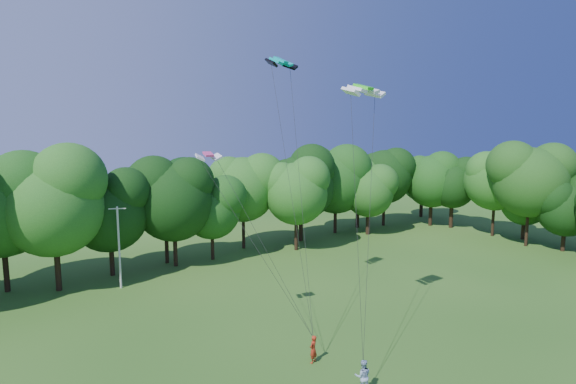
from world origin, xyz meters
TOP-DOWN VIEW (x-y plane):
  - utility_pole at (-3.24, 32.28)m, footprint 1.41×0.64m
  - kite_flyer_left at (2.76, 11.88)m, footprint 0.74×0.62m
  - kite_flyer_right at (2.99, 7.85)m, footprint 1.14×1.09m
  - kite_teal at (5.83, 19.83)m, footprint 2.75×1.69m
  - kite_green at (7.52, 12.91)m, footprint 3.02×1.55m
  - kite_pink at (-1.19, 17.68)m, footprint 1.72×1.01m
  - tree_back_center at (2.96, 37.43)m, footprint 8.05×8.05m
  - tree_back_east at (30.41, 34.74)m, footprint 7.42×7.42m
  - tree_flank_east at (41.81, 18.91)m, footprint 9.37×9.37m

SIDE VIEW (x-z plane):
  - kite_flyer_left at x=2.76m, z-range 0.00..1.72m
  - kite_flyer_right at x=2.99m, z-range 0.00..1.85m
  - utility_pole at x=-3.24m, z-range 0.13..7.59m
  - tree_back_east at x=30.41m, z-range 1.34..12.13m
  - tree_back_center at x=2.96m, z-range 1.46..13.17m
  - tree_flank_east at x=41.81m, z-range 1.69..15.33m
  - kite_pink at x=-1.19m, z-range 12.46..12.78m
  - kite_green at x=7.52m, z-range 16.61..17.13m
  - kite_teal at x=5.83m, z-range 18.97..19.58m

